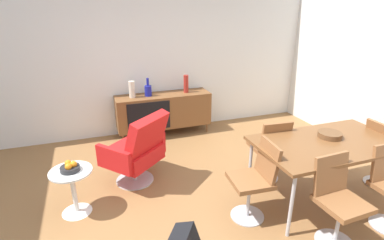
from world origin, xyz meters
The scene contains 15 objects.
ground_plane centered at (0.00, 0.00, 0.00)m, with size 8.32×8.32×0.00m, color olive.
wall_back centered at (0.00, 2.60, 1.40)m, with size 6.80×0.12×2.80m, color silver.
sideboard centered at (0.39, 2.30, 0.44)m, with size 1.60×0.45×0.72m.
vase_cobalt centered at (0.14, 2.30, 0.82)m, with size 0.12×0.12×0.30m.
vase_sculptural_dark centered at (0.80, 2.30, 0.87)m, with size 0.08×0.08×0.30m.
vase_ceramic_small centered at (-0.12, 2.30, 0.85)m, with size 0.10×0.10×0.27m.
dining_table centered at (1.64, -0.15, 0.70)m, with size 1.60×0.90×0.74m.
wooden_bowl_on_table centered at (1.73, -0.06, 0.77)m, with size 0.26×0.26×0.06m, color brown.
dining_chair_back_left centered at (1.28, 0.41, 0.47)m, with size 0.43×0.45×0.86m.
dining_chair_front_left centered at (1.28, -0.71, 0.47)m, with size 0.42×0.44×0.86m.
dining_chair_near_window centered at (0.75, -0.16, 0.47)m, with size 0.45×0.43×0.86m.
dining_chair_far_end centered at (2.53, -0.15, 0.47)m, with size 0.43×0.40×0.86m.
lounge_chair_red centered at (-0.30, 0.91, 0.47)m, with size 0.91×0.91×0.95m.
side_table_round centered at (-1.05, 0.54, 0.32)m, with size 0.44×0.44×0.52m.
fruit_bowl centered at (-1.05, 0.54, 0.56)m, with size 0.20×0.20×0.11m.
Camera 1 is at (-0.75, -2.45, 2.14)m, focal length 27.99 mm.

